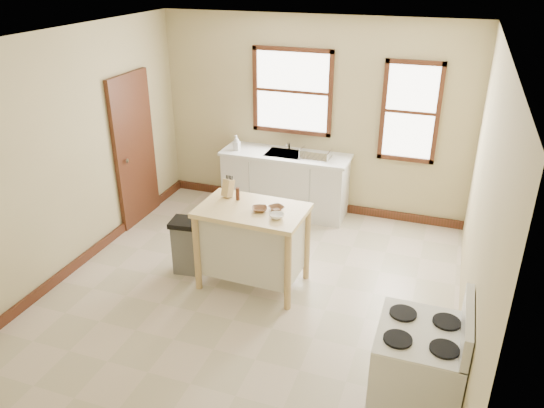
# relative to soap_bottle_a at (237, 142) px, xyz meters

# --- Properties ---
(floor) EXTENTS (5.00, 5.00, 0.00)m
(floor) POSITION_rel_soap_bottle_a_xyz_m (1.02, -2.12, -1.03)
(floor) COLOR beige
(floor) RESTS_ON ground
(ceiling) EXTENTS (5.00, 5.00, 0.00)m
(ceiling) POSITION_rel_soap_bottle_a_xyz_m (1.02, -2.12, 1.77)
(ceiling) COLOR white
(ceiling) RESTS_ON ground
(wall_back) EXTENTS (4.50, 0.04, 2.80)m
(wall_back) POSITION_rel_soap_bottle_a_xyz_m (1.02, 0.38, 0.37)
(wall_back) COLOR tan
(wall_back) RESTS_ON ground
(wall_left) EXTENTS (0.04, 5.00, 2.80)m
(wall_left) POSITION_rel_soap_bottle_a_xyz_m (-1.23, -2.12, 0.37)
(wall_left) COLOR tan
(wall_left) RESTS_ON ground
(wall_right) EXTENTS (0.04, 5.00, 2.80)m
(wall_right) POSITION_rel_soap_bottle_a_xyz_m (3.27, -2.12, 0.37)
(wall_right) COLOR tan
(wall_right) RESTS_ON ground
(window_main) EXTENTS (1.17, 0.06, 1.22)m
(window_main) POSITION_rel_soap_bottle_a_xyz_m (0.72, 0.36, 0.72)
(window_main) COLOR #3C2010
(window_main) RESTS_ON wall_back
(window_side) EXTENTS (0.77, 0.06, 1.37)m
(window_side) POSITION_rel_soap_bottle_a_xyz_m (2.37, 0.36, 0.57)
(window_side) COLOR #3C2010
(window_side) RESTS_ON wall_back
(door_left) EXTENTS (0.06, 0.90, 2.10)m
(door_left) POSITION_rel_soap_bottle_a_xyz_m (-1.19, -0.82, 0.02)
(door_left) COLOR #3C2010
(door_left) RESTS_ON ground
(baseboard_back) EXTENTS (4.50, 0.04, 0.12)m
(baseboard_back) POSITION_rel_soap_bottle_a_xyz_m (1.02, 0.35, -0.97)
(baseboard_back) COLOR #3C2010
(baseboard_back) RESTS_ON ground
(baseboard_left) EXTENTS (0.04, 5.00, 0.12)m
(baseboard_left) POSITION_rel_soap_bottle_a_xyz_m (-1.20, -2.12, -0.97)
(baseboard_left) COLOR #3C2010
(baseboard_left) RESTS_ON ground
(sink_counter) EXTENTS (1.86, 0.62, 0.92)m
(sink_counter) POSITION_rel_soap_bottle_a_xyz_m (0.72, 0.08, -0.57)
(sink_counter) COLOR beige
(sink_counter) RESTS_ON ground
(faucet) EXTENTS (0.03, 0.03, 0.22)m
(faucet) POSITION_rel_soap_bottle_a_xyz_m (0.72, 0.26, 0.00)
(faucet) COLOR silver
(faucet) RESTS_ON sink_counter
(soap_bottle_a) EXTENTS (0.11, 0.11, 0.22)m
(soap_bottle_a) POSITION_rel_soap_bottle_a_xyz_m (0.00, 0.00, 0.00)
(soap_bottle_a) COLOR #B2B2B2
(soap_bottle_a) RESTS_ON sink_counter
(soap_bottle_b) EXTENTS (0.09, 0.09, 0.19)m
(soap_bottle_b) POSITION_rel_soap_bottle_a_xyz_m (0.01, -0.01, -0.02)
(soap_bottle_b) COLOR #B2B2B2
(soap_bottle_b) RESTS_ON sink_counter
(dish_rack) EXTENTS (0.50, 0.43, 0.11)m
(dish_rack) POSITION_rel_soap_bottle_a_xyz_m (1.18, 0.05, -0.06)
(dish_rack) COLOR silver
(dish_rack) RESTS_ON sink_counter
(kitchen_island) EXTENTS (1.21, 0.80, 0.97)m
(kitchen_island) POSITION_rel_soap_bottle_a_xyz_m (0.97, -1.88, -0.54)
(kitchen_island) COLOR #E3CA85
(kitchen_island) RESTS_ON ground
(knife_block) EXTENTS (0.13, 0.13, 0.20)m
(knife_block) POSITION_rel_soap_bottle_a_xyz_m (0.60, -1.68, 0.04)
(knife_block) COLOR tan
(knife_block) RESTS_ON kitchen_island
(pepper_grinder) EXTENTS (0.05, 0.05, 0.15)m
(pepper_grinder) POSITION_rel_soap_bottle_a_xyz_m (0.74, -1.72, 0.02)
(pepper_grinder) COLOR #431F12
(pepper_grinder) RESTS_ON kitchen_island
(bowl_a) EXTENTS (0.22, 0.22, 0.04)m
(bowl_a) POSITION_rel_soap_bottle_a_xyz_m (1.07, -1.91, -0.04)
(bowl_a) COLOR brown
(bowl_a) RESTS_ON kitchen_island
(bowl_b) EXTENTS (0.23, 0.23, 0.04)m
(bowl_b) POSITION_rel_soap_bottle_a_xyz_m (1.24, -1.82, -0.04)
(bowl_b) COLOR brown
(bowl_b) RESTS_ON kitchen_island
(bowl_c) EXTENTS (0.20, 0.20, 0.05)m
(bowl_c) POSITION_rel_soap_bottle_a_xyz_m (1.30, -2.01, -0.03)
(bowl_c) COLOR white
(bowl_c) RESTS_ON kitchen_island
(trash_bin) EXTENTS (0.39, 0.34, 0.68)m
(trash_bin) POSITION_rel_soap_bottle_a_xyz_m (0.13, -1.88, -0.69)
(trash_bin) COLOR #60605E
(trash_bin) RESTS_ON ground
(gas_stove) EXTENTS (0.73, 0.73, 1.17)m
(gas_stove) POSITION_rel_soap_bottle_a_xyz_m (2.93, -3.33, -0.44)
(gas_stove) COLOR silver
(gas_stove) RESTS_ON ground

